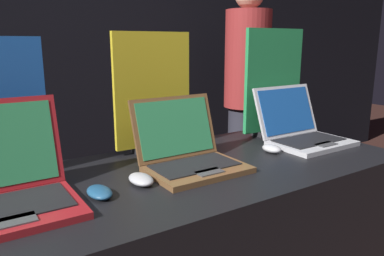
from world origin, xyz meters
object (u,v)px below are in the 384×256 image
Objects in this scene: laptop_front at (4,185)px; mouse_back at (272,149)px; promo_stand_back at (273,85)px; person_bystander at (246,97)px; mouse_front at (99,192)px; laptop_middle at (189,152)px; laptop_back at (302,130)px; promo_stand_middle at (154,95)px; mouse_middle at (141,179)px.

laptop_front is 3.92× the size of mouse_back.
mouse_back is at bearing -134.41° from promo_stand_back.
person_bystander is (1.77, 1.02, -0.02)m from laptop_front.
mouse_back is at bearing 3.74° from mouse_front.
laptop_middle reaches higher than mouse_back.
laptop_back is (0.98, 0.09, 0.04)m from mouse_front.
mouse_front is at bearing -174.64° from laptop_back.
promo_stand_back is at bearing 90.00° from laptop_back.
laptop_middle is 0.19× the size of person_bystander.
person_bystander reaches higher than laptop_front.
laptop_middle is at bearing -138.90° from person_bystander.
laptop_middle is at bearing -90.00° from promo_stand_middle.
person_bystander reaches higher than promo_stand_back.
laptop_middle is 0.23m from mouse_middle.
mouse_middle is at bearing -175.36° from laptop_back.
mouse_middle is at bearing -6.67° from laptop_front.
laptop_front is 1.05× the size of laptop_middle.
person_bystander is (1.38, 1.06, 0.03)m from mouse_middle.
person_bystander is (0.54, 1.00, -0.01)m from laptop_back.
mouse_middle is (0.39, -0.05, -0.05)m from laptop_front.
mouse_front is 0.38m from laptop_middle.
person_bystander reaches higher than laptop_back.
mouse_back is (0.75, 0.05, 0.00)m from mouse_front.
promo_stand_middle reaches higher than mouse_middle.
promo_stand_middle is (0.22, 0.32, 0.22)m from mouse_middle.
laptop_middle is 0.69× the size of promo_stand_middle.
laptop_middle is (0.37, 0.08, 0.04)m from mouse_front.
laptop_middle is 0.66× the size of promo_stand_back.
promo_stand_back reaches higher than promo_stand_middle.
laptop_middle is 0.32m from promo_stand_middle.
promo_stand_middle reaches higher than mouse_front.
mouse_back is (0.39, -0.03, -0.04)m from laptop_middle.
person_bystander reaches higher than mouse_front.
promo_stand_back reaches higher than mouse_front.
laptop_front is 1.26m from promo_stand_back.
laptop_middle is (0.61, 0.01, -0.01)m from laptop_front.
mouse_front is 1.24× the size of mouse_back.
mouse_front is 1.05m from promo_stand_back.
laptop_middle is 3.71× the size of mouse_back.
mouse_front is at bearing -164.00° from promo_stand_back.
promo_stand_middle is 1.39m from person_bystander.
mouse_back is 0.40m from promo_stand_back.
mouse_front is at bearing -168.06° from laptop_middle.
promo_stand_middle reaches higher than laptop_back.
mouse_middle is at bearing 9.40° from mouse_front.
mouse_back is 1.30m from person_bystander.
laptop_front is 0.73× the size of promo_stand_middle.
mouse_middle is 0.23× the size of promo_stand_middle.
laptop_middle is 0.62m from laptop_back.
laptop_front reaches higher than mouse_middle.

